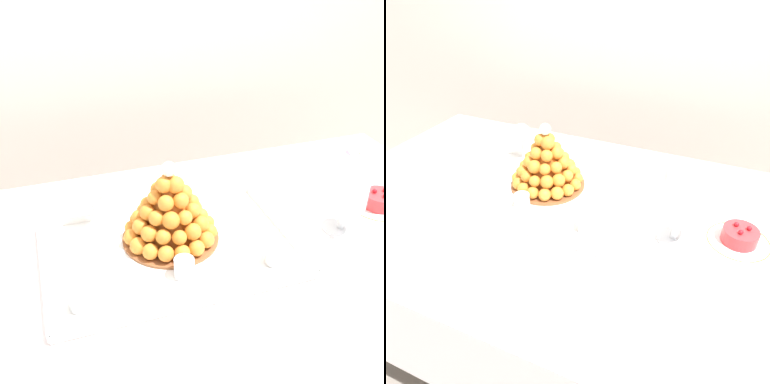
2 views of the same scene
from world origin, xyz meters
The scene contains 11 objects.
ground_plane centered at (0.00, 0.00, 0.00)m, with size 12.00×12.00×0.00m, color gray.
backdrop_wall centered at (0.00, 1.05, 1.25)m, with size 4.80×0.10×2.50m, color silver.
buffet_table centered at (0.00, 0.00, 0.65)m, with size 1.68×1.03×0.74m.
serving_tray centered at (-0.11, 0.03, 0.75)m, with size 0.65×0.43×0.02m.
croquembouche centered at (-0.09, 0.09, 0.83)m, with size 0.26×0.26×0.23m.
dessert_cup_left centered at (-0.35, -0.09, 0.77)m, with size 0.06×0.06×0.05m.
dessert_cup_mid_left centered at (-0.10, -0.07, 0.77)m, with size 0.05×0.05×0.05m.
dessert_cup_centre centered at (0.13, -0.09, 0.77)m, with size 0.05×0.05×0.05m.
macaron_goblet centered at (0.38, -0.02, 0.90)m, with size 0.11×0.11×0.25m.
fruit_tart_plate centered at (0.55, 0.04, 0.76)m, with size 0.18×0.18×0.06m.
wine_glass centered at (-0.27, 0.22, 0.85)m, with size 0.08×0.08×0.15m.
Camera 2 is at (0.45, -0.87, 1.44)m, focal length 34.14 mm.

